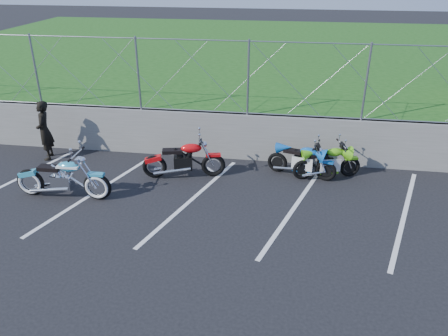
# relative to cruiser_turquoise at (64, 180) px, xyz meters

# --- Properties ---
(ground) EXTENTS (90.00, 90.00, 0.00)m
(ground) POSITION_rel_cruiser_turquoise_xyz_m (2.99, -0.62, -0.47)
(ground) COLOR black
(ground) RESTS_ON ground
(retaining_wall) EXTENTS (30.00, 0.22, 1.30)m
(retaining_wall) POSITION_rel_cruiser_turquoise_xyz_m (2.99, 2.88, 0.18)
(retaining_wall) COLOR #63635F
(retaining_wall) RESTS_ON ground
(grass_field) EXTENTS (30.00, 20.00, 1.30)m
(grass_field) POSITION_rel_cruiser_turquoise_xyz_m (2.99, 12.88, 0.18)
(grass_field) COLOR #194913
(grass_field) RESTS_ON ground
(chain_link_fence) EXTENTS (28.00, 0.03, 2.00)m
(chain_link_fence) POSITION_rel_cruiser_turquoise_xyz_m (2.99, 2.88, 1.83)
(chain_link_fence) COLOR gray
(chain_link_fence) RESTS_ON retaining_wall
(parking_lines) EXTENTS (18.29, 4.31, 0.01)m
(parking_lines) POSITION_rel_cruiser_turquoise_xyz_m (4.19, 0.38, -0.46)
(parking_lines) COLOR silver
(parking_lines) RESTS_ON ground
(cruiser_turquoise) EXTENTS (2.34, 0.74, 1.16)m
(cruiser_turquoise) POSITION_rel_cruiser_turquoise_xyz_m (0.00, 0.00, 0.00)
(cruiser_turquoise) COLOR black
(cruiser_turquoise) RESTS_ON ground
(naked_orange) EXTENTS (2.11, 0.72, 1.06)m
(naked_orange) POSITION_rel_cruiser_turquoise_xyz_m (2.55, 1.48, -0.01)
(naked_orange) COLOR black
(naked_orange) RESTS_ON ground
(sportbike_green) EXTENTS (1.75, 0.70, 0.93)m
(sportbike_green) POSITION_rel_cruiser_turquoise_xyz_m (6.18, 1.99, -0.06)
(sportbike_green) COLOR black
(sportbike_green) RESTS_ON ground
(sportbike_blue) EXTENTS (1.79, 0.69, 0.95)m
(sportbike_blue) POSITION_rel_cruiser_turquoise_xyz_m (5.54, 1.98, -0.06)
(sportbike_blue) COLOR black
(sportbike_blue) RESTS_ON ground
(person_standing) EXTENTS (0.58, 0.71, 1.67)m
(person_standing) POSITION_rel_cruiser_turquoise_xyz_m (-1.56, 2.04, 0.37)
(person_standing) COLOR black
(person_standing) RESTS_ON ground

